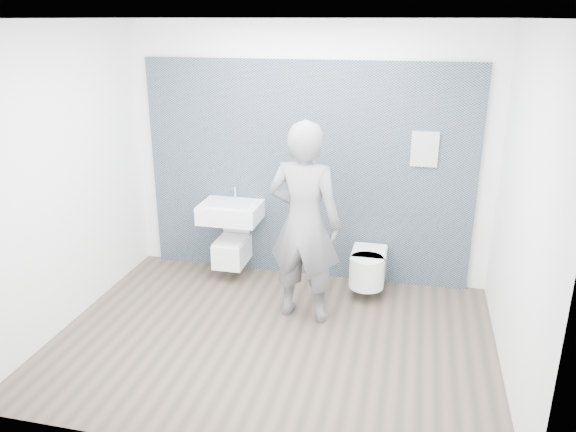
% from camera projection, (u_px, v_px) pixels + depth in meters
% --- Properties ---
extents(ground, '(4.00, 4.00, 0.00)m').
position_uv_depth(ground, '(273.00, 339.00, 5.19)').
color(ground, brown).
rests_on(ground, ground).
extents(room_shell, '(4.00, 4.00, 4.00)m').
position_uv_depth(room_shell, '(271.00, 155.00, 4.61)').
color(room_shell, white).
rests_on(room_shell, ground).
extents(tile_wall, '(3.60, 0.06, 2.40)m').
position_uv_depth(tile_wall, '(305.00, 272.00, 6.54)').
color(tile_wall, black).
rests_on(tile_wall, ground).
extents(washbasin, '(0.65, 0.49, 0.49)m').
position_uv_depth(washbasin, '(230.00, 212.00, 6.19)').
color(washbasin, white).
rests_on(washbasin, ground).
extents(toilet_square, '(0.33, 0.48, 0.63)m').
position_uv_depth(toilet_square, '(232.00, 249.00, 6.36)').
color(toilet_square, white).
rests_on(toilet_square, ground).
extents(toilet_rounded, '(0.37, 0.62, 0.34)m').
position_uv_depth(toilet_rounded, '(368.00, 267.00, 5.96)').
color(toilet_rounded, white).
rests_on(toilet_rounded, ground).
extents(info_placard, '(0.27, 0.03, 0.36)m').
position_uv_depth(info_placard, '(413.00, 285.00, 6.23)').
color(info_placard, white).
rests_on(info_placard, ground).
extents(visitor, '(0.77, 0.56, 1.96)m').
position_uv_depth(visitor, '(304.00, 223.00, 5.27)').
color(visitor, slate).
rests_on(visitor, ground).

